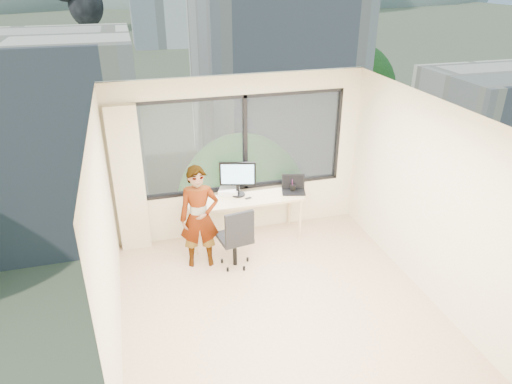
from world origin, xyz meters
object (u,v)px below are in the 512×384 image
object	(u,v)px
handbag	(289,181)
laptop	(294,186)
game_console	(229,191)
desk	(245,218)
chair	(234,236)
monitor	(238,179)
person	(199,217)

from	to	relation	value
handbag	laptop	bearing A→B (deg)	-80.21
game_console	laptop	xyz separation A→B (m)	(1.01, -0.26, 0.08)
desk	laptop	world-z (taller)	laptop
desk	game_console	size ratio (longest dim) A/B	5.82
game_console	laptop	world-z (taller)	laptop
chair	monitor	distance (m)	0.99
chair	desk	bearing A→B (deg)	55.44
person	laptop	world-z (taller)	person
game_console	handbag	size ratio (longest dim) A/B	1.28
monitor	game_console	size ratio (longest dim) A/B	1.85
desk	handbag	size ratio (longest dim) A/B	7.48
chair	monitor	world-z (taller)	monitor
laptop	chair	bearing A→B (deg)	-135.31
person	monitor	world-z (taller)	person
desk	person	bearing A→B (deg)	-147.55
desk	chair	world-z (taller)	chair
monitor	laptop	xyz separation A→B (m)	(0.88, -0.15, -0.17)
chair	laptop	distance (m)	1.35
chair	game_console	bearing A→B (deg)	73.26
desk	monitor	distance (m)	0.67
chair	handbag	distance (m)	1.48
chair	laptop	bearing A→B (deg)	20.85
chair	person	bearing A→B (deg)	150.90
person	laptop	bearing A→B (deg)	23.14
desk	game_console	xyz separation A→B (m)	(-0.21, 0.21, 0.41)
desk	handbag	xyz separation A→B (m)	(0.80, 0.20, 0.47)
monitor	chair	bearing A→B (deg)	-91.98
desk	handbag	distance (m)	0.95
person	handbag	bearing A→B (deg)	30.97
monitor	game_console	world-z (taller)	monitor
monitor	game_console	xyz separation A→B (m)	(-0.12, 0.11, -0.25)
desk	monitor	world-z (taller)	monitor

